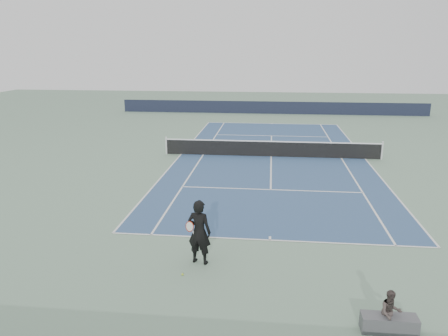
# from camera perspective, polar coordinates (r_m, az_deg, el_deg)

# --- Properties ---
(ground) EXTENTS (80.00, 80.00, 0.00)m
(ground) POSITION_cam_1_polar(r_m,az_deg,el_deg) (26.29, 6.18, 1.49)
(ground) COLOR gray
(court_surface) EXTENTS (10.97, 23.77, 0.01)m
(court_surface) POSITION_cam_1_polar(r_m,az_deg,el_deg) (26.28, 6.19, 1.50)
(court_surface) COLOR #324F77
(court_surface) RESTS_ON ground
(tennis_net) EXTENTS (12.90, 0.10, 1.07)m
(tennis_net) POSITION_cam_1_polar(r_m,az_deg,el_deg) (26.17, 6.22, 2.56)
(tennis_net) COLOR silver
(tennis_net) RESTS_ON ground
(windscreen_far) EXTENTS (30.00, 0.25, 1.20)m
(windscreen_far) POSITION_cam_1_polar(r_m,az_deg,el_deg) (43.78, 6.29, 7.85)
(windscreen_far) COLOR black
(windscreen_far) RESTS_ON ground
(tennis_player) EXTENTS (0.88, 0.71, 2.00)m
(tennis_player) POSITION_cam_1_polar(r_m,az_deg,el_deg) (13.12, -3.25, -8.32)
(tennis_player) COLOR black
(tennis_player) RESTS_ON ground
(tennis_ball) EXTENTS (0.07, 0.07, 0.07)m
(tennis_ball) POSITION_cam_1_polar(r_m,az_deg,el_deg) (12.88, -5.44, -13.66)
(tennis_ball) COLOR #BDD72C
(tennis_ball) RESTS_ON ground
(spectator_bench) EXTENTS (1.30, 0.56, 1.08)m
(spectator_bench) POSITION_cam_1_polar(r_m,az_deg,el_deg) (11.14, 20.83, -17.82)
(spectator_bench) COLOR #4E4F53
(spectator_bench) RESTS_ON ground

